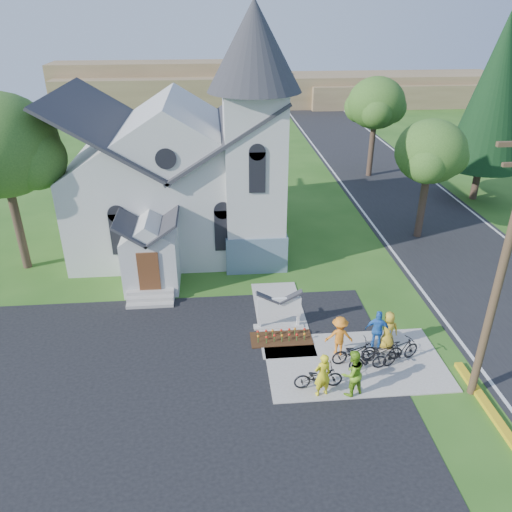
{
  "coord_description": "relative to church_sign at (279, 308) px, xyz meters",
  "views": [
    {
      "loc": [
        -3.8,
        -14.77,
        12.76
      ],
      "look_at": [
        -2.04,
        5.0,
        2.65
      ],
      "focal_mm": 35.0,
      "sensor_mm": 36.0,
      "label": 1
    }
  ],
  "objects": [
    {
      "name": "cyclist_4",
      "position": [
        4.23,
        -1.85,
        -0.14
      ],
      "size": [
        0.89,
        0.66,
        1.68
      ],
      "primitive_type": "imported",
      "rotation": [
        0.0,
        0.0,
        2.98
      ],
      "color": "gold",
      "rests_on": "sidewalk"
    },
    {
      "name": "distant_hills",
      "position": [
        4.56,
        53.13,
        1.15
      ],
      "size": [
        61.0,
        10.0,
        5.6
      ],
      "color": "olive",
      "rests_on": "ground"
    },
    {
      "name": "tree_road_mid",
      "position": [
        10.2,
        20.8,
        4.75
      ],
      "size": [
        4.4,
        4.4,
        7.8
      ],
      "color": "#3A2920",
      "rests_on": "ground"
    },
    {
      "name": "bike_1",
      "position": [
        3.05,
        -3.17,
        -0.51
      ],
      "size": [
        1.57,
        0.56,
        0.92
      ],
      "primitive_type": "imported",
      "rotation": [
        0.0,
        0.0,
        1.65
      ],
      "color": "black",
      "rests_on": "sidewalk"
    },
    {
      "name": "cyclist_2",
      "position": [
        3.8,
        -1.85,
        -0.1
      ],
      "size": [
        1.11,
        0.73,
        1.75
      ],
      "primitive_type": "imported",
      "rotation": [
        0.0,
        0.0,
        2.82
      ],
      "color": "blue",
      "rests_on": "sidewalk"
    },
    {
      "name": "bike_4",
      "position": [
        3.76,
        -2.67,
        -0.54
      ],
      "size": [
        1.71,
        0.67,
        0.88
      ],
      "primitive_type": "imported",
      "rotation": [
        0.0,
        0.0,
        1.62
      ],
      "color": "black",
      "rests_on": "sidewalk"
    },
    {
      "name": "cyclist_1",
      "position": [
        2.06,
        -4.4,
        -0.05
      ],
      "size": [
        1.1,
        0.99,
        1.85
      ],
      "primitive_type": "imported",
      "rotation": [
        0.0,
        0.0,
        3.54
      ],
      "color": "#7CBA22",
      "rests_on": "sidewalk"
    },
    {
      "name": "bike_3",
      "position": [
        4.46,
        -2.83,
        -0.44
      ],
      "size": [
        1.84,
        1.17,
        1.07
      ],
      "primitive_type": "imported",
      "rotation": [
        0.0,
        0.0,
        1.98
      ],
      "color": "black",
      "rests_on": "sidewalk"
    },
    {
      "name": "conifer",
      "position": [
        16.2,
        14.8,
        6.36
      ],
      "size": [
        5.2,
        5.2,
        12.4
      ],
      "color": "#3A2920",
      "rests_on": "ground"
    },
    {
      "name": "tree_road_near",
      "position": [
        9.7,
        8.8,
        4.18
      ],
      "size": [
        4.0,
        4.0,
        7.05
      ],
      "color": "#3A2920",
      "rests_on": "ground"
    },
    {
      "name": "cyclist_3",
      "position": [
        2.15,
        -2.1,
        -0.11
      ],
      "size": [
        1.17,
        0.74,
        1.73
      ],
      "primitive_type": "imported",
      "rotation": [
        0.0,
        0.0,
        3.05
      ],
      "color": "orange",
      "rests_on": "sidewalk"
    },
    {
      "name": "parking_lot",
      "position": [
        -5.8,
        -5.2,
        -1.02
      ],
      "size": [
        20.0,
        16.0,
        0.02
      ],
      "primitive_type": "cube",
      "color": "black",
      "rests_on": "ground"
    },
    {
      "name": "road",
      "position": [
        11.2,
        11.8,
        -1.02
      ],
      "size": [
        8.0,
        90.0,
        0.02
      ],
      "primitive_type": "cube",
      "color": "black",
      "rests_on": "ground"
    },
    {
      "name": "church_sign",
      "position": [
        0.0,
        0.0,
        0.0
      ],
      "size": [
        2.2,
        0.4,
        1.7
      ],
      "color": "#9A948B",
      "rests_on": "ground"
    },
    {
      "name": "utility_pole",
      "position": [
        6.56,
        -4.7,
        4.38
      ],
      "size": [
        3.45,
        0.28,
        10.0
      ],
      "color": "#453222",
      "rests_on": "ground"
    },
    {
      "name": "bike_2",
      "position": [
        2.64,
        -2.66,
        -0.49
      ],
      "size": [
        1.93,
        0.91,
        0.97
      ],
      "primitive_type": "imported",
      "rotation": [
        0.0,
        0.0,
        1.72
      ],
      "color": "black",
      "rests_on": "sidewalk"
    },
    {
      "name": "bike_0",
      "position": [
        0.94,
        -3.97,
        -0.5
      ],
      "size": [
        1.83,
        0.67,
        0.95
      ],
      "primitive_type": "imported",
      "rotation": [
        0.0,
        0.0,
        1.59
      ],
      "color": "black",
      "rests_on": "sidewalk"
    },
    {
      "name": "ground",
      "position": [
        1.2,
        -3.2,
        -1.03
      ],
      "size": [
        120.0,
        120.0,
        0.0
      ],
      "primitive_type": "plane",
      "color": "#2B5919",
      "rests_on": "ground"
    },
    {
      "name": "church",
      "position": [
        -4.28,
        9.28,
        4.22
      ],
      "size": [
        12.35,
        12.0,
        13.0
      ],
      "color": "silver",
      "rests_on": "ground"
    },
    {
      "name": "cyclist_0",
      "position": [
        0.99,
        -4.35,
        -0.09
      ],
      "size": [
        0.74,
        0.58,
        1.78
      ],
      "primitive_type": "imported",
      "rotation": [
        0.0,
        0.0,
        3.4
      ],
      "color": "yellow",
      "rests_on": "sidewalk"
    },
    {
      "name": "sidewalk",
      "position": [
        2.7,
        -2.7,
        -1.0
      ],
      "size": [
        7.0,
        4.0,
        0.05
      ],
      "primitive_type": "cube",
      "color": "#9A948B",
      "rests_on": "ground"
    },
    {
      "name": "flower_bed",
      "position": [
        0.0,
        -0.9,
        -0.99
      ],
      "size": [
        2.6,
        1.1,
        0.07
      ],
      "primitive_type": "cube",
      "color": "#321C0D",
      "rests_on": "ground"
    }
  ]
}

